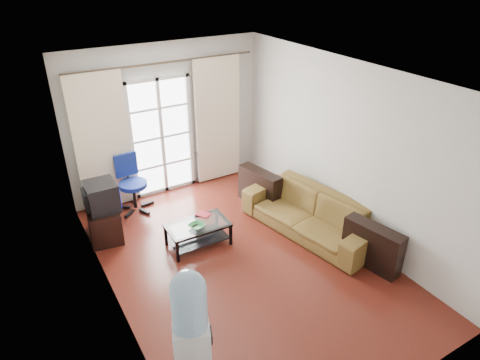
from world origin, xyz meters
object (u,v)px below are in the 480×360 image
at_px(task_chair, 134,194).
at_px(crt_tv, 100,197).
at_px(sofa, 310,213).
at_px(coffee_table, 198,231).
at_px(water_cooler, 192,340).
at_px(tv_stand, 104,222).

bearing_deg(task_chair, crt_tv, -141.59).
distance_m(crt_tv, task_chair, 1.01).
bearing_deg(crt_tv, sofa, -26.40).
relative_size(coffee_table, task_chair, 0.96).
height_order(sofa, water_cooler, water_cooler).
relative_size(crt_tv, task_chair, 0.51).
bearing_deg(crt_tv, water_cooler, -88.92).
relative_size(sofa, coffee_table, 2.54).
bearing_deg(water_cooler, task_chair, 101.69).
height_order(coffee_table, water_cooler, water_cooler).
distance_m(sofa, crt_tv, 3.23).
height_order(task_chair, water_cooler, water_cooler).
relative_size(sofa, water_cooler, 1.46).
relative_size(coffee_table, tv_stand, 1.33).
height_order(sofa, task_chair, task_chair).
bearing_deg(tv_stand, coffee_table, -30.68).
xyz_separation_m(coffee_table, crt_tv, (-1.16, 0.91, 0.50)).
height_order(tv_stand, crt_tv, crt_tv).
distance_m(coffee_table, water_cooler, 2.67).
bearing_deg(sofa, coffee_table, -119.70).
height_order(crt_tv, task_chair, task_chair).
xyz_separation_m(sofa, water_cooler, (-2.84, -1.77, 0.52)).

